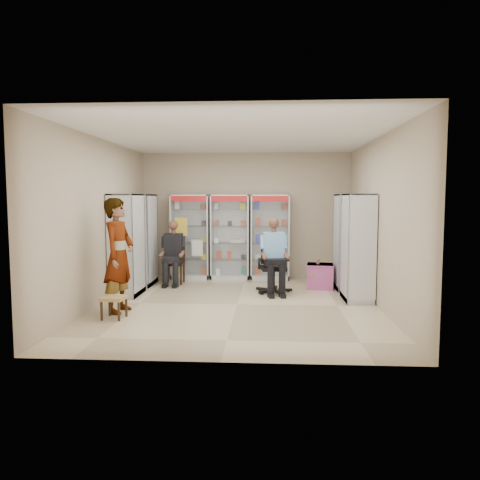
# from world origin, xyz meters

# --- Properties ---
(floor) EXTENTS (6.00, 6.00, 0.00)m
(floor) POSITION_xyz_m (0.00, 0.00, 0.00)
(floor) COLOR #C5B189
(floor) RESTS_ON ground
(room_shell) EXTENTS (5.02, 6.02, 3.01)m
(room_shell) POSITION_xyz_m (0.00, 0.00, 1.97)
(room_shell) COLOR tan
(room_shell) RESTS_ON ground
(cabinet_back_left) EXTENTS (0.90, 0.50, 2.00)m
(cabinet_back_left) POSITION_xyz_m (-1.30, 2.73, 1.00)
(cabinet_back_left) COLOR #A5A7AD
(cabinet_back_left) RESTS_ON floor
(cabinet_back_mid) EXTENTS (0.90, 0.50, 2.00)m
(cabinet_back_mid) POSITION_xyz_m (-0.35, 2.73, 1.00)
(cabinet_back_mid) COLOR silver
(cabinet_back_mid) RESTS_ON floor
(cabinet_back_right) EXTENTS (0.90, 0.50, 2.00)m
(cabinet_back_right) POSITION_xyz_m (0.60, 2.73, 1.00)
(cabinet_back_right) COLOR silver
(cabinet_back_right) RESTS_ON floor
(cabinet_right_far) EXTENTS (0.90, 0.50, 2.00)m
(cabinet_right_far) POSITION_xyz_m (2.23, 1.60, 1.00)
(cabinet_right_far) COLOR #A1A4A8
(cabinet_right_far) RESTS_ON floor
(cabinet_right_near) EXTENTS (0.90, 0.50, 2.00)m
(cabinet_right_near) POSITION_xyz_m (2.23, 0.50, 1.00)
(cabinet_right_near) COLOR #ABAEB2
(cabinet_right_near) RESTS_ON floor
(cabinet_left_far) EXTENTS (0.90, 0.50, 2.00)m
(cabinet_left_far) POSITION_xyz_m (-2.23, 1.80, 1.00)
(cabinet_left_far) COLOR #B4B6BC
(cabinet_left_far) RESTS_ON floor
(cabinet_left_near) EXTENTS (0.90, 0.50, 2.00)m
(cabinet_left_near) POSITION_xyz_m (-2.23, 0.70, 1.00)
(cabinet_left_near) COLOR #A6A9AD
(cabinet_left_near) RESTS_ON floor
(wooden_chair) EXTENTS (0.42, 0.42, 0.94)m
(wooden_chair) POSITION_xyz_m (-1.55, 2.00, 0.47)
(wooden_chair) COLOR black
(wooden_chair) RESTS_ON floor
(seated_customer) EXTENTS (0.44, 0.60, 1.34)m
(seated_customer) POSITION_xyz_m (-1.55, 1.95, 0.67)
(seated_customer) COLOR black
(seated_customer) RESTS_ON floor
(office_chair) EXTENTS (0.70, 0.70, 1.13)m
(office_chair) POSITION_xyz_m (0.66, 1.12, 0.56)
(office_chair) COLOR black
(office_chair) RESTS_ON floor
(seated_shopkeeper) EXTENTS (0.56, 0.72, 1.43)m
(seated_shopkeeper) POSITION_xyz_m (0.66, 1.07, 0.72)
(seated_shopkeeper) COLOR #67A7CC
(seated_shopkeeper) RESTS_ON floor
(pink_trunk) EXTENTS (0.60, 0.58, 0.52)m
(pink_trunk) POSITION_xyz_m (1.66, 1.62, 0.26)
(pink_trunk) COLOR #A9437F
(pink_trunk) RESTS_ON floor
(tea_glass) EXTENTS (0.07, 0.07, 0.10)m
(tea_glass) POSITION_xyz_m (1.61, 1.62, 0.57)
(tea_glass) COLOR #4F2606
(tea_glass) RESTS_ON pink_trunk
(woven_stool_a) EXTENTS (0.38, 0.38, 0.35)m
(woven_stool_a) POSITION_xyz_m (1.63, 1.55, 0.18)
(woven_stool_a) COLOR #B0774A
(woven_stool_a) RESTS_ON floor
(woven_stool_b) EXTENTS (0.40, 0.40, 0.36)m
(woven_stool_b) POSITION_xyz_m (-1.90, -1.11, 0.18)
(woven_stool_b) COLOR #A37844
(woven_stool_b) RESTS_ON floor
(standing_man) EXTENTS (0.56, 0.76, 1.92)m
(standing_man) POSITION_xyz_m (-1.95, -0.67, 0.96)
(standing_man) COLOR gray
(standing_man) RESTS_ON floor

